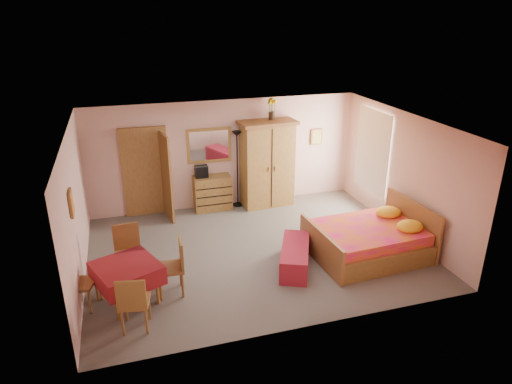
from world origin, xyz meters
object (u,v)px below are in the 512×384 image
object	(u,v)px
chair_west	(81,283)
dining_table	(128,283)
chair_south	(135,301)
chair_east	(170,267)
stereo	(201,172)
chair_north	(129,254)
bench	(295,257)
floor_lamp	(237,169)
bed	(368,232)
wardrobe	(267,164)
chest_of_drawers	(213,193)
sunflower_vase	(272,109)
wall_mirror	(209,145)

from	to	relation	value
chair_west	dining_table	bearing A→B (deg)	101.88
chair_south	chair_east	bearing A→B (deg)	62.23
stereo	chair_south	distance (m)	4.47
chair_west	chair_north	bearing A→B (deg)	145.86
stereo	chair_north	size ratio (longest dim) A/B	0.29
bench	chair_north	size ratio (longest dim) A/B	1.32
floor_lamp	chair_west	xyz separation A→B (m)	(-3.47, -3.31, -0.48)
chair_north	chair_west	bearing A→B (deg)	34.47
stereo	chair_west	size ratio (longest dim) A/B	0.32
bed	chair_west	size ratio (longest dim) A/B	2.34
floor_lamp	wardrobe	bearing A→B (deg)	-11.11
bench	chair_west	xyz separation A→B (m)	(-3.76, -0.17, 0.24)
chest_of_drawers	stereo	world-z (taller)	stereo
bench	sunflower_vase	bearing A→B (deg)	79.76
floor_lamp	chair_south	distance (m)	4.90
chair_south	chair_north	distance (m)	1.42
floor_lamp	chair_north	xyz separation A→B (m)	(-2.69, -2.66, -0.43)
sunflower_vase	dining_table	world-z (taller)	sunflower_vase
stereo	wardrobe	world-z (taller)	wardrobe
wardrobe	bench	xyz separation A→B (m)	(-0.43, -3.00, -0.83)
chair_south	chair_west	distance (m)	1.11
wall_mirror	stereo	size ratio (longest dim) A/B	3.58
chair_south	chair_west	bearing A→B (deg)	147.02
stereo	chair_north	xyz separation A→B (m)	(-1.81, -2.65, -0.47)
floor_lamp	chair_east	world-z (taller)	floor_lamp
bed	floor_lamp	bearing A→B (deg)	116.64
sunflower_vase	chair_west	distance (m)	5.74
wardrobe	dining_table	world-z (taller)	wardrobe
wardrobe	chair_east	distance (m)	4.24
floor_lamp	chair_east	size ratio (longest dim) A/B	1.88
chair_north	sunflower_vase	bearing A→B (deg)	-148.37
dining_table	chair_east	xyz separation A→B (m)	(0.70, 0.06, 0.15)
bed	chair_north	world-z (taller)	chair_north
sunflower_vase	bench	size ratio (longest dim) A/B	0.38
chair_south	bench	bearing A→B (deg)	28.55
bed	chair_south	xyz separation A→B (m)	(-4.47, -0.96, -0.02)
chair_north	bed	bearing A→B (deg)	169.27
wardrobe	sunflower_vase	bearing A→B (deg)	31.77
bench	chair_north	world-z (taller)	chair_north
floor_lamp	chair_west	bearing A→B (deg)	-136.38
stereo	sunflower_vase	world-z (taller)	sunflower_vase
stereo	chair_south	size ratio (longest dim) A/B	0.31
sunflower_vase	bed	distance (m)	3.73
sunflower_vase	chest_of_drawers	bearing A→B (deg)	-179.89
chest_of_drawers	bed	size ratio (longest dim) A/B	0.41
sunflower_vase	bed	xyz separation A→B (m)	(0.96, -3.08, -1.87)
wall_mirror	bench	bearing A→B (deg)	-73.17
sunflower_vase	chair_south	size ratio (longest dim) A/B	0.54
chair_south	stereo	bearing A→B (deg)	77.12
chest_of_drawers	sunflower_vase	distance (m)	2.45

